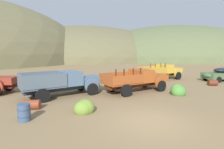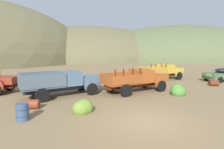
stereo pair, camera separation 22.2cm
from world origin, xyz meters
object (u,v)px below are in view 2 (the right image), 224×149
at_px(truck_oxide_orange, 140,80).
at_px(oil_drum_foreground, 214,83).
at_px(oil_drum_tipped, 31,104).
at_px(truck_chalk_blue, 68,82).
at_px(oil_drum_by_truck, 23,112).
at_px(truck_faded_yellow, 165,72).
at_px(car_weathered_green, 221,74).

distance_m(truck_oxide_orange, oil_drum_foreground, 8.23).
distance_m(oil_drum_tipped, oil_drum_foreground, 16.91).
height_order(truck_chalk_blue, oil_drum_tipped, truck_chalk_blue).
xyz_separation_m(oil_drum_foreground, oil_drum_by_truck, (-17.14, -3.28, 0.14)).
relative_size(truck_faded_yellow, oil_drum_tipped, 6.15).
distance_m(truck_faded_yellow, car_weathered_green, 6.43).
distance_m(truck_faded_yellow, oil_drum_foreground, 5.71).
relative_size(truck_chalk_blue, car_weathered_green, 1.38).
bearing_deg(car_weathered_green, oil_drum_by_truck, 16.77).
bearing_deg(truck_chalk_blue, truck_faded_yellow, 4.91).
relative_size(oil_drum_foreground, oil_drum_by_truck, 1.15).
distance_m(truck_chalk_blue, oil_drum_by_truck, 5.57).
bearing_deg(oil_drum_by_truck, oil_drum_tipped, 81.22).
height_order(truck_faded_yellow, oil_drum_by_truck, truck_faded_yellow).
xyz_separation_m(car_weathered_green, oil_drum_tipped, (-20.28, -3.24, -0.53)).
height_order(truck_oxide_orange, oil_drum_by_truck, truck_oxide_orange).
relative_size(truck_oxide_orange, car_weathered_green, 1.34).
distance_m(truck_oxide_orange, truck_faded_yellow, 7.78).
xyz_separation_m(truck_chalk_blue, truck_faded_yellow, (12.28, 3.87, -0.02)).
height_order(oil_drum_tipped, oil_drum_foreground, oil_drum_foreground).
bearing_deg(truck_faded_yellow, truck_chalk_blue, -171.83).
distance_m(oil_drum_tipped, oil_drum_by_truck, 1.90).
height_order(truck_faded_yellow, car_weathered_green, truck_faded_yellow).
xyz_separation_m(truck_chalk_blue, oil_drum_by_truck, (-2.89, -4.72, -0.58)).
height_order(truck_chalk_blue, truck_faded_yellow, truck_faded_yellow).
bearing_deg(truck_faded_yellow, oil_drum_tipped, -165.02).
bearing_deg(oil_drum_by_truck, car_weathered_green, 13.96).
bearing_deg(truck_chalk_blue, car_weathered_green, -11.35).
bearing_deg(oil_drum_by_truck, truck_oxide_orange, 23.58).
relative_size(truck_oxide_orange, oil_drum_tipped, 6.17).
bearing_deg(oil_drum_foreground, oil_drum_tipped, -175.22).
relative_size(truck_oxide_orange, oil_drum_foreground, 6.25).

